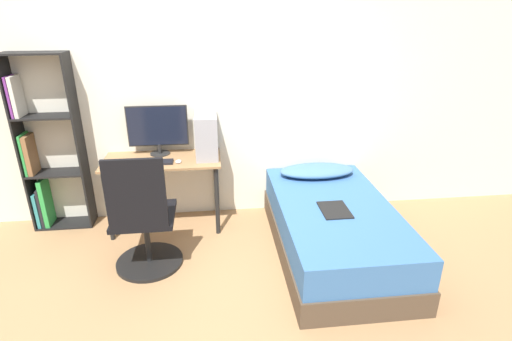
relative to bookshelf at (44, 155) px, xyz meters
The scene contains 12 objects.
ground_plane 2.05m from the bookshelf, 39.30° to the right, with size 14.00×14.00×0.00m, color #9E754C.
wall_back 1.56m from the bookshelf, ahead, with size 8.00×0.05×2.50m.
desk 1.16m from the bookshelf, ahead, with size 1.12×0.53×0.73m.
bookshelf is the anchor object (origin of this frame).
office_chair 1.40m from the bookshelf, 39.96° to the right, with size 0.58×0.58×1.07m.
bed 2.85m from the bookshelf, 16.61° to the right, with size 1.01×1.85×0.48m.
pillow 2.70m from the bookshelf, ahead, with size 0.77×0.36×0.11m.
magazine 2.81m from the bookshelf, 18.80° to the right, with size 0.24×0.32×0.01m.
monitor 1.13m from the bookshelf, ahead, with size 0.59×0.20×0.49m.
keyboard 1.10m from the bookshelf, 12.97° to the right, with size 0.35×0.12×0.02m.
pc_tower 1.59m from the bookshelf, ahead, with size 0.21×0.40×0.42m.
mouse 1.32m from the bookshelf, 10.76° to the right, with size 0.06×0.09×0.02m.
Camera 1 is at (0.15, -2.63, 2.11)m, focal length 28.00 mm.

